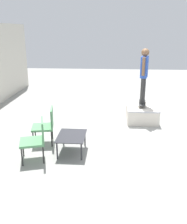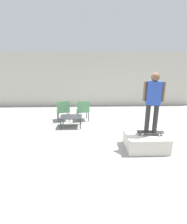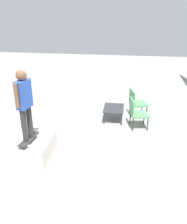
{
  "view_description": "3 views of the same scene",
  "coord_description": "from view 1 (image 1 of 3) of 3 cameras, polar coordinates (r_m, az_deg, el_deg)",
  "views": [
    {
      "loc": [
        -6.48,
        -0.03,
        2.74
      ],
      "look_at": [
        -0.38,
        0.42,
        0.72
      ],
      "focal_mm": 40.0,
      "sensor_mm": 36.0,
      "label": 1
    },
    {
      "loc": [
        -0.57,
        -5.66,
        2.51
      ],
      "look_at": [
        -0.37,
        0.32,
        0.76
      ],
      "focal_mm": 28.0,
      "sensor_mm": 36.0,
      "label": 2
    },
    {
      "loc": [
        6.15,
        1.24,
        3.54
      ],
      "look_at": [
        -0.15,
        0.36,
        0.72
      ],
      "focal_mm": 40.0,
      "sensor_mm": 36.0,
      "label": 3
    }
  ],
  "objects": [
    {
      "name": "patio_chair_left",
      "position": [
        5.57,
        -12.97,
        -5.78
      ],
      "size": [
        0.65,
        0.65,
        0.92
      ],
      "rotation": [
        0.0,
        0.0,
        3.43
      ],
      "color": "black",
      "rests_on": "ground_plane"
    },
    {
      "name": "ground_plane",
      "position": [
        7.03,
        3.69,
        -4.71
      ],
      "size": [
        24.0,
        24.0,
        0.0
      ],
      "primitive_type": "plane",
      "color": "gray"
    },
    {
      "name": "patio_chair_right",
      "position": [
        6.31,
        -10.76,
        -2.7
      ],
      "size": [
        0.61,
        0.61,
        0.92
      ],
      "rotation": [
        0.0,
        0.0,
        3.33
      ],
      "color": "black",
      "rests_on": "ground_plane"
    },
    {
      "name": "coffee_table",
      "position": [
        5.82,
        -5.03,
        -5.78
      ],
      "size": [
        0.83,
        0.64,
        0.42
      ],
      "color": "#2D2D33",
      "rests_on": "ground_plane"
    },
    {
      "name": "person_skater",
      "position": [
        7.87,
        11.49,
        9.03
      ],
      "size": [
        0.56,
        0.28,
        1.68
      ],
      "rotation": [
        0.0,
        0.0,
        -0.23
      ],
      "color": "#2D2D2D",
      "rests_on": "skateboard_on_ramp"
    },
    {
      "name": "skate_ramp_box",
      "position": [
        8.06,
        10.92,
        -0.27
      ],
      "size": [
        1.2,
        0.94,
        0.47
      ],
      "color": "silver",
      "rests_on": "ground_plane"
    },
    {
      "name": "skateboard_on_ramp",
      "position": [
        8.08,
        11.05,
        2.03
      ],
      "size": [
        0.78,
        0.32,
        0.07
      ],
      "rotation": [
        0.0,
        0.0,
        -0.12
      ],
      "color": "#2D2D2D",
      "rests_on": "skate_ramp_box"
    }
  ]
}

